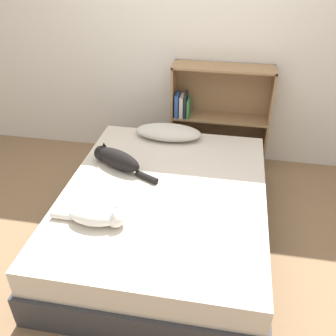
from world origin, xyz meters
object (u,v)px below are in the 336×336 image
(cat_light, at_px, (97,216))
(cat_dark, at_px, (116,159))
(bookshelf, at_px, (217,115))
(bed, at_px, (165,214))
(pillow, at_px, (168,132))

(cat_light, height_order, cat_dark, cat_dark)
(cat_light, relative_size, bookshelf, 0.50)
(bed, distance_m, cat_light, 0.64)
(bed, relative_size, cat_light, 3.78)
(pillow, distance_m, cat_dark, 0.64)
(pillow, height_order, cat_light, cat_light)
(bed, height_order, cat_light, cat_light)
(cat_light, bearing_deg, bookshelf, 69.17)
(bookshelf, bearing_deg, cat_light, -111.52)
(bed, distance_m, pillow, 0.85)
(bed, relative_size, pillow, 3.21)
(cat_light, bearing_deg, cat_dark, 96.66)
(bed, bearing_deg, bookshelf, 76.60)
(cat_dark, relative_size, bookshelf, 0.57)
(cat_dark, bearing_deg, cat_light, 121.94)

